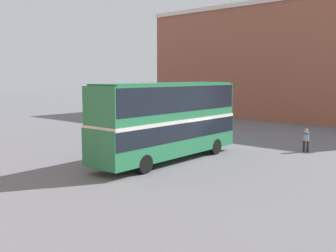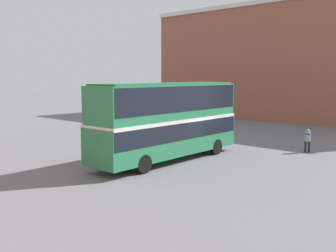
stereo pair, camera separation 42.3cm
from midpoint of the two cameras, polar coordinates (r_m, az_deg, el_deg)
name	(u,v)px [view 1 (the left image)]	position (r m, az deg, el deg)	size (l,w,h in m)	color
ground_plane	(188,157)	(25.18, 2.40, -4.49)	(240.00, 240.00, 0.00)	slate
building_row_right	(295,62)	(49.64, 17.68, 8.88)	(9.98, 36.40, 13.65)	#935642
double_decker_bus	(168,117)	(23.68, -0.51, 1.37)	(11.05, 2.96, 4.72)	#287A4C
pedestrian_foreground	(306,138)	(28.12, 19.00, -1.62)	(0.52, 0.52, 1.60)	#232328
parked_car_kerb_near	(184,121)	(38.09, 2.06, 0.70)	(4.03, 2.05, 1.56)	maroon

